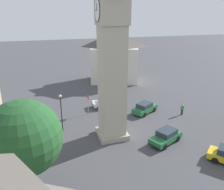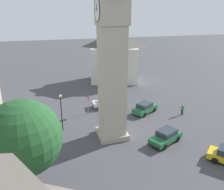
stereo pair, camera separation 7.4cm
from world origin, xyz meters
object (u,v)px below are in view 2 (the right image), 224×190
clock_tower (112,20)px  car_red_corner (42,113)px  car_blue_kerb (145,108)px  road_sign (88,101)px  car_white_side (166,136)px  tree (23,138)px  car_silver_kerb (107,102)px  lamp_post (61,107)px  pedestrian (183,108)px  building_corner_back (115,57)px

clock_tower → car_red_corner: size_ratio=4.99×
car_blue_kerb → road_sign: road_sign is taller
car_white_side → tree: 15.51m
car_silver_kerb → car_white_side: size_ratio=0.94×
car_blue_kerb → lamp_post: size_ratio=0.94×
car_blue_kerb → pedestrian: 5.22m
clock_tower → lamp_post: size_ratio=4.74×
car_silver_kerb → tree: size_ratio=0.52×
car_white_side → car_blue_kerb: bearing=-7.6°
clock_tower → car_red_corner: (7.23, 7.77, -12.29)m
pedestrian → building_corner_back: size_ratio=0.15×
pedestrian → tree: (-10.26, 20.08, 4.23)m
car_blue_kerb → building_corner_back: 17.44m
building_corner_back → road_sign: (-14.95, 8.43, -3.17)m
car_white_side → pedestrian: bearing=-44.1°
car_silver_kerb → pedestrian: size_ratio=2.48×
tree → road_sign: (14.33, -7.46, -3.34)m
clock_tower → car_white_side: 13.75m
pedestrian → road_sign: size_ratio=0.60×
pedestrian → car_blue_kerb: bearing=65.9°
road_sign → lamp_post: bearing=135.3°
car_blue_kerb → car_red_corner: bearing=81.3°
tree → lamp_post: bearing=-18.6°
car_blue_kerb → building_corner_back: (16.89, -0.58, 4.31)m
car_white_side → tree: (-4.24, 14.23, 4.48)m
pedestrian → car_silver_kerb: bearing=58.3°
clock_tower → car_blue_kerb: (5.06, -6.42, -12.29)m
car_silver_kerb → lamp_post: bearing=129.2°
car_red_corner → clock_tower: bearing=-133.0°
car_red_corner → car_blue_kerb: bearing=-98.7°
car_red_corner → pedestrian: (-4.31, -18.95, 0.25)m
clock_tower → pedestrian: clock_tower is taller
car_blue_kerb → car_white_side: bearing=172.4°
building_corner_back → lamp_post: size_ratio=2.38×
car_red_corner → lamp_post: 5.45m
clock_tower → car_silver_kerb: clock_tower is taller
car_red_corner → tree: (-14.57, 1.13, 4.48)m
tree → lamp_post: 11.03m
car_white_side → car_red_corner: bearing=51.8°
car_blue_kerb → building_corner_back: bearing=-2.0°
car_silver_kerb → car_white_side: same height
clock_tower → pedestrian: size_ratio=13.17×
car_silver_kerb → car_white_side: (-11.87, -3.63, 0.00)m
car_silver_kerb → road_sign: road_sign is taller
car_silver_kerb → road_sign: size_ratio=1.50×
tree → car_red_corner: bearing=-4.4°
car_red_corner → road_sign: bearing=-92.2°
clock_tower → tree: clock_tower is taller
car_white_side → pedestrian: pedestrian is taller
car_red_corner → road_sign: size_ratio=1.59×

